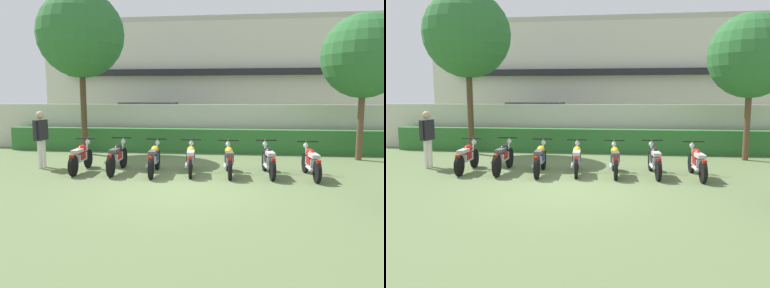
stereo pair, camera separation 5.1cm
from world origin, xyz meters
The scene contains 15 objects.
ground centered at (0.00, 0.00, 0.00)m, with size 60.00×60.00×0.00m, color #607547.
building centered at (0.00, 16.27, 3.40)m, with size 20.80×6.50×6.80m.
compound_wall centered at (0.00, 6.63, 0.93)m, with size 19.76×0.30×1.86m, color beige.
hedge_row centered at (0.00, 5.93, 0.46)m, with size 15.81×0.70×0.92m, color #337033.
parked_car centered at (-3.00, 9.96, 0.94)m, with size 4.58×2.24×1.89m.
tree_near_inspector centered at (-4.50, 4.98, 4.46)m, with size 3.19×3.19×6.07m.
tree_far_side centered at (5.50, 4.74, 3.53)m, with size 2.83×2.83×4.96m.
motorcycle_in_row_0 centered at (-3.23, 1.68, 0.44)m, with size 0.60×1.81×0.95m.
motorcycle_in_row_1 centered at (-2.16, 1.76, 0.45)m, with size 0.60×1.96×0.97m.
motorcycle_in_row_2 centered at (-1.04, 1.64, 0.45)m, with size 0.60×1.93×0.96m.
motorcycle_in_row_3 centered at (-0.01, 1.81, 0.44)m, with size 0.60×1.82×0.94m.
motorcycle_in_row_4 centered at (1.07, 1.72, 0.44)m, with size 0.60×1.79×0.95m.
motorcycle_in_row_5 centered at (2.17, 1.82, 0.44)m, with size 0.60×1.91×0.95m.
motorcycle_in_row_6 centered at (3.30, 1.69, 0.44)m, with size 0.60×1.90×0.94m.
inspector_person centered at (-4.68, 2.11, 1.04)m, with size 0.24×0.70×1.75m.
Camera 1 is at (1.26, -8.47, 2.21)m, focal length 34.45 mm.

